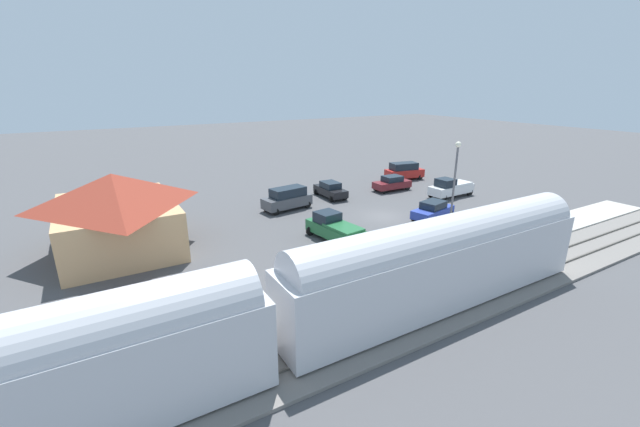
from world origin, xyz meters
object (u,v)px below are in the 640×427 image
sedan_blue (433,210)px  pickup_green (335,228)px  pedestrian_on_platform (439,243)px  sedan_black (330,190)px  pickup_white (451,188)px  station_building (117,211)px  suv_charcoal (287,198)px  passenger_train (271,310)px  pedestrian_waiting_far (459,242)px  sedan_maroon (392,183)px  suv_red (404,171)px  light_pole_near_platform (455,180)px

sedan_blue → pickup_green: size_ratio=0.86×
pedestrian_on_platform → sedan_blue: (6.66, -6.24, -0.40)m
sedan_black → pickup_white: size_ratio=0.83×
station_building → suv_charcoal: size_ratio=2.15×
passenger_train → pickup_white: passenger_train is taller
suv_charcoal → station_building: bearing=99.7°
pedestrian_waiting_far → pickup_white: pickup_white is taller
pedestrian_waiting_far → sedan_maroon: pedestrian_waiting_far is taller
station_building → pedestrian_waiting_far: bearing=-124.9°
pedestrian_waiting_far → sedan_black: 18.43m
station_building → sedan_maroon: (3.09, -28.98, -2.14)m
station_building → pickup_green: size_ratio=1.97×
pedestrian_on_platform → pedestrian_waiting_far: 1.43m
sedan_maroon → pickup_green: (-9.82, 14.22, 0.15)m
sedan_black → sedan_maroon: 7.87m
suv_red → sedan_blue: bearing=147.3°
sedan_black → sedan_maroon: bearing=-98.1°
sedan_black → sedan_maroon: (-1.11, -7.79, 0.00)m
pedestrian_waiting_far → pedestrian_on_platform: bearing=66.0°
pickup_green → light_pole_near_platform: bearing=-119.2°
sedan_black → light_pole_near_platform: light_pole_near_platform is taller
station_building → pedestrian_on_platform: station_building is taller
sedan_black → pickup_white: (-6.49, -11.57, 0.15)m
pickup_white → light_pole_near_platform: (-8.91, 9.98, 3.88)m
suv_charcoal → sedan_maroon: (0.50, -13.82, -0.27)m
station_building → light_pole_near_platform: (-11.20, -22.77, 1.89)m
pedestrian_waiting_far → light_pole_near_platform: light_pole_near_platform is taller
passenger_train → pickup_green: passenger_train is taller
pedestrian_waiting_far → light_pole_near_platform: bearing=-38.9°
suv_red → passenger_train: bearing=129.8°
passenger_train → station_building: bearing=13.7°
sedan_maroon → light_pole_near_platform: light_pole_near_platform is taller
suv_charcoal → suv_red: 19.30m
pedestrian_on_platform → pickup_green: pickup_green is taller
station_building → pedestrian_on_platform: size_ratio=6.45×
light_pole_near_platform → pedestrian_on_platform: bearing=123.1°
pedestrian_on_platform → sedan_black: pedestrian_on_platform is taller
pedestrian_on_platform → sedan_maroon: bearing=-30.7°
sedan_black → suv_red: size_ratio=0.88×
station_building → pickup_green: station_building is taller
pedestrian_on_platform → suv_charcoal: size_ratio=0.33×
pickup_white → light_pole_near_platform: 13.93m
station_building → pickup_white: bearing=-94.0°
pedestrian_waiting_far → pickup_white: (11.91, -12.41, -0.25)m
pedestrian_waiting_far → suv_charcoal: (16.80, 5.18, -0.13)m
passenger_train → pedestrian_on_platform: size_ratio=23.39×
station_building → pedestrian_waiting_far: (-14.21, -20.34, -1.74)m
pedestrian_on_platform → suv_red: size_ratio=0.33×
station_building → pedestrian_waiting_far: size_ratio=6.45×
suv_charcoal → light_pole_near_platform: light_pole_near_platform is taller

